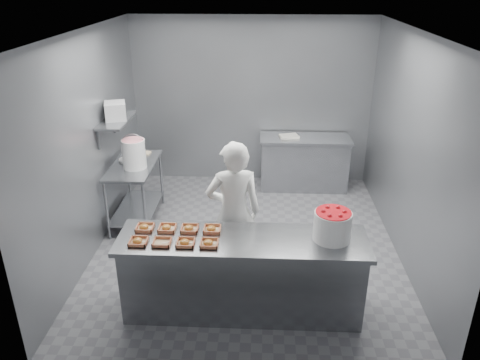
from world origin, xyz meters
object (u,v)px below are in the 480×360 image
(tray_2, at_px, (185,243))
(tray_7, at_px, (212,229))
(back_counter, at_px, (304,163))
(prep_table, at_px, (135,184))
(tray_1, at_px, (162,242))
(appliance, at_px, (115,111))
(service_counter, at_px, (242,275))
(worker, at_px, (234,213))
(tray_5, at_px, (167,228))
(tray_6, at_px, (189,228))
(tray_3, at_px, (209,243))
(tray_4, at_px, (145,227))
(strawberry_tub, at_px, (332,225))
(tray_0, at_px, (138,241))
(glaze_bucket, at_px, (134,153))

(tray_2, relative_size, tray_7, 1.00)
(back_counter, bearing_deg, tray_7, -111.61)
(prep_table, relative_size, tray_1, 6.40)
(back_counter, bearing_deg, appliance, -154.43)
(service_counter, distance_m, tray_2, 0.75)
(worker, bearing_deg, appliance, -49.52)
(tray_5, relative_size, tray_6, 1.00)
(tray_3, bearing_deg, appliance, 125.46)
(service_counter, bearing_deg, tray_5, 170.12)
(tray_5, bearing_deg, tray_4, 180.00)
(back_counter, distance_m, tray_6, 3.47)
(service_counter, relative_size, tray_4, 13.88)
(tray_2, xyz_separation_m, tray_7, (0.24, 0.28, 0.00))
(tray_4, bearing_deg, appliance, 113.04)
(prep_table, height_order, strawberry_tub, strawberry_tub)
(tray_5, bearing_deg, worker, 33.88)
(tray_1, bearing_deg, tray_6, 50.01)
(worker, bearing_deg, back_counter, -122.17)
(tray_4, bearing_deg, service_counter, -7.65)
(appliance, bearing_deg, tray_3, -71.67)
(back_counter, height_order, appliance, appliance)
(tray_7, relative_size, worker, 0.11)
(tray_1, xyz_separation_m, worker, (0.68, 0.74, -0.05))
(tray_1, bearing_deg, tray_3, -0.00)
(tray_2, height_order, tray_6, same)
(service_counter, relative_size, tray_0, 13.88)
(prep_table, distance_m, tray_7, 2.26)
(tray_0, bearing_deg, strawberry_tub, 5.19)
(tray_7, bearing_deg, tray_2, -130.35)
(tray_2, xyz_separation_m, glaze_bucket, (-1.02, 1.97, 0.19))
(tray_4, xyz_separation_m, tray_6, (0.48, 0.00, 0.00))
(glaze_bucket, relative_size, appliance, 1.59)
(back_counter, distance_m, worker, 2.87)
(back_counter, bearing_deg, tray_1, -116.74)
(tray_6, height_order, appliance, appliance)
(strawberry_tub, bearing_deg, tray_0, -174.81)
(glaze_bucket, bearing_deg, tray_7, -53.42)
(glaze_bucket, bearing_deg, tray_5, -65.37)
(tray_4, bearing_deg, worker, 26.42)
(tray_7, height_order, glaze_bucket, glaze_bucket)
(tray_0, height_order, appliance, appliance)
(service_counter, relative_size, tray_1, 13.88)
(worker, distance_m, appliance, 2.31)
(tray_7, bearing_deg, glaze_bucket, 126.58)
(tray_5, bearing_deg, appliance, 119.16)
(tray_2, bearing_deg, prep_table, 117.28)
(tray_1, distance_m, tray_2, 0.24)
(worker, bearing_deg, tray_6, 35.02)
(back_counter, relative_size, tray_0, 8.01)
(prep_table, xyz_separation_m, back_counter, (2.55, 1.30, -0.14))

